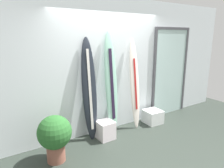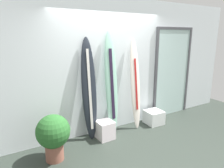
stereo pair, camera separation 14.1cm
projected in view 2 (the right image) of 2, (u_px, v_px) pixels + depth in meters
The scene contains 9 objects.
ground at pixel (144, 155), 3.57m from camera, with size 8.00×8.00×0.04m, color #2C352E.
wall_back at pixel (107, 66), 4.33m from camera, with size 7.20×0.20×2.80m, color silver.
surfboard_charcoal at pixel (89, 90), 3.93m from camera, with size 0.31×0.29×2.02m.
surfboard_seafoam at pixel (111, 84), 4.14m from camera, with size 0.28×0.32×2.13m.
surfboard_ivory at pixel (135, 84), 4.44m from camera, with size 0.25×0.34×1.99m.
display_block_left at pixel (105, 130), 4.09m from camera, with size 0.33×0.33×0.36m.
display_block_center at pixel (154, 117), 4.79m from camera, with size 0.40×0.40×0.31m.
glass_door at pixel (172, 71), 5.18m from camera, with size 1.18×0.06×2.24m.
potted_plant at pixel (53, 134), 3.31m from camera, with size 0.56×0.56×0.80m.
Camera 2 is at (-2.08, -2.46, 2.04)m, focal length 32.47 mm.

